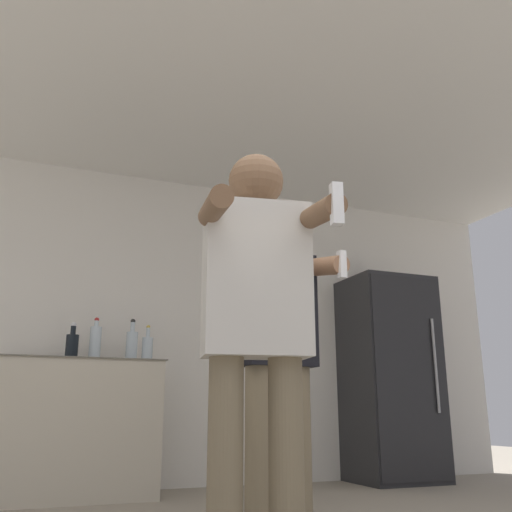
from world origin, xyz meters
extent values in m
cube|color=silver|center=(0.00, 3.30, 1.27)|extent=(7.00, 0.06, 2.55)
cube|color=silver|center=(0.00, 1.64, 2.57)|extent=(7.00, 3.79, 0.05)
cube|color=#262628|center=(2.17, 2.96, 0.88)|extent=(0.73, 0.61, 1.75)
cube|color=black|center=(2.17, 2.65, 0.88)|extent=(0.70, 0.01, 1.68)
cylinder|color=#99999E|center=(2.40, 2.63, 0.96)|extent=(0.02, 0.02, 0.79)
cube|color=#BCB29E|center=(-0.47, 2.96, 0.47)|extent=(1.11, 0.62, 0.93)
cube|color=#676256|center=(-0.47, 2.96, 0.93)|extent=(1.14, 0.65, 0.01)
cylinder|color=silver|center=(-0.38, 2.94, 1.06)|extent=(0.08, 0.08, 0.24)
cylinder|color=silver|center=(-0.38, 2.94, 1.21)|extent=(0.03, 0.03, 0.05)
sphere|color=maroon|center=(-0.38, 2.94, 1.24)|extent=(0.03, 0.03, 0.03)
cylinder|color=silver|center=(0.00, 2.94, 1.03)|extent=(0.08, 0.08, 0.18)
cylinder|color=silver|center=(0.00, 2.94, 1.16)|extent=(0.03, 0.03, 0.08)
sphere|color=#B29933|center=(0.00, 2.94, 1.20)|extent=(0.03, 0.03, 0.03)
cylinder|color=black|center=(-0.54, 2.94, 1.03)|extent=(0.09, 0.09, 0.18)
cylinder|color=black|center=(-0.54, 2.94, 1.15)|extent=(0.04, 0.04, 0.07)
sphere|color=silver|center=(-0.54, 2.94, 1.19)|extent=(0.04, 0.04, 0.04)
cylinder|color=silver|center=(-0.12, 2.94, 1.05)|extent=(0.08, 0.08, 0.22)
cylinder|color=silver|center=(-0.12, 2.94, 1.20)|extent=(0.03, 0.03, 0.08)
sphere|color=black|center=(-0.12, 2.94, 1.24)|extent=(0.04, 0.04, 0.04)
cylinder|color=#75664C|center=(-0.16, 0.57, 0.38)|extent=(0.12, 0.12, 0.77)
cylinder|color=#75664C|center=(0.05, 0.53, 0.38)|extent=(0.12, 0.12, 0.77)
cube|color=beige|center=(-0.05, 0.55, 1.05)|extent=(0.42, 0.27, 0.58)
sphere|color=brown|center=(-0.05, 0.55, 1.45)|extent=(0.22, 0.22, 0.22)
cylinder|color=brown|center=(-0.27, 0.38, 1.26)|extent=(0.15, 0.42, 0.15)
cylinder|color=brown|center=(0.09, 0.31, 1.26)|extent=(0.15, 0.42, 0.15)
cube|color=white|center=(0.06, 0.12, 1.22)|extent=(0.04, 0.04, 0.14)
cylinder|color=#75664C|center=(0.29, 1.39, 0.40)|extent=(0.15, 0.15, 0.81)
cylinder|color=#75664C|center=(0.51, 1.40, 0.40)|extent=(0.15, 0.15, 0.81)
cube|color=black|center=(0.40, 1.39, 1.11)|extent=(0.40, 0.22, 0.60)
sphere|color=#9E7051|center=(0.40, 1.39, 1.52)|extent=(0.22, 0.22, 0.22)
cylinder|color=#9E7051|center=(0.22, 1.20, 1.33)|extent=(0.12, 0.38, 0.16)
cylinder|color=#9E7051|center=(0.60, 1.22, 1.33)|extent=(0.12, 0.38, 0.16)
cube|color=white|center=(0.61, 1.04, 1.30)|extent=(0.04, 0.04, 0.14)
camera|label=1|loc=(-0.81, -1.39, 0.58)|focal=40.00mm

